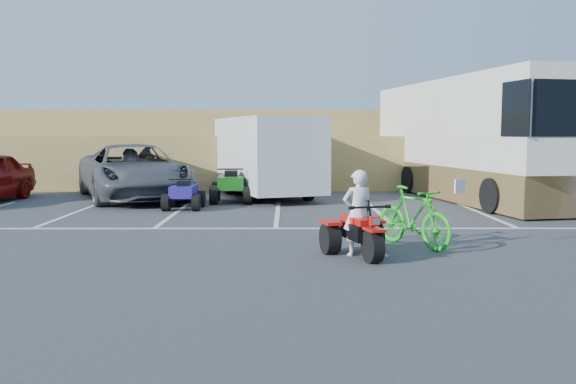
{
  "coord_description": "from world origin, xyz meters",
  "views": [
    {
      "loc": [
        0.24,
        -10.98,
        2.11
      ],
      "look_at": [
        0.27,
        0.52,
        1.0
      ],
      "focal_mm": 38.0,
      "sensor_mm": 36.0,
      "label": 1
    }
  ],
  "objects_px": {
    "red_trike_atv": "(361,257)",
    "quad_atv_green": "(231,202)",
    "quad_atv_blue": "(184,209)",
    "rv_motorhome": "(472,148)",
    "rider": "(358,213)",
    "green_dirt_bike": "(413,217)",
    "cargo_trailer": "(267,154)",
    "grey_pickup": "(133,172)"
  },
  "relations": [
    {
      "from": "rv_motorhome",
      "to": "quad_atv_green",
      "type": "bearing_deg",
      "value": 178.11
    },
    {
      "from": "red_trike_atv",
      "to": "quad_atv_blue",
      "type": "height_order",
      "value": "red_trike_atv"
    },
    {
      "from": "red_trike_atv",
      "to": "grey_pickup",
      "type": "bearing_deg",
      "value": 107.53
    },
    {
      "from": "red_trike_atv",
      "to": "cargo_trailer",
      "type": "height_order",
      "value": "cargo_trailer"
    },
    {
      "from": "rider",
      "to": "rv_motorhome",
      "type": "bearing_deg",
      "value": -133.19
    },
    {
      "from": "rider",
      "to": "quad_atv_green",
      "type": "xyz_separation_m",
      "value": [
        -2.92,
        8.16,
        -0.74
      ]
    },
    {
      "from": "rider",
      "to": "quad_atv_green",
      "type": "height_order",
      "value": "rider"
    },
    {
      "from": "grey_pickup",
      "to": "quad_atv_green",
      "type": "relative_size",
      "value": 3.79
    },
    {
      "from": "grey_pickup",
      "to": "rv_motorhome",
      "type": "height_order",
      "value": "rv_motorhome"
    },
    {
      "from": "rider",
      "to": "green_dirt_bike",
      "type": "bearing_deg",
      "value": -160.91
    },
    {
      "from": "grey_pickup",
      "to": "quad_atv_green",
      "type": "xyz_separation_m",
      "value": [
        3.24,
        -1.02,
        -0.88
      ]
    },
    {
      "from": "rider",
      "to": "grey_pickup",
      "type": "relative_size",
      "value": 0.24
    },
    {
      "from": "rider",
      "to": "grey_pickup",
      "type": "distance_m",
      "value": 11.06
    },
    {
      "from": "cargo_trailer",
      "to": "quad_atv_green",
      "type": "height_order",
      "value": "cargo_trailer"
    },
    {
      "from": "grey_pickup",
      "to": "rv_motorhome",
      "type": "distance_m",
      "value": 10.97
    },
    {
      "from": "green_dirt_bike",
      "to": "grey_pickup",
      "type": "xyz_separation_m",
      "value": [
        -7.29,
        8.39,
        0.31
      ]
    },
    {
      "from": "grey_pickup",
      "to": "quad_atv_blue",
      "type": "height_order",
      "value": "grey_pickup"
    },
    {
      "from": "rider",
      "to": "grey_pickup",
      "type": "xyz_separation_m",
      "value": [
        -6.16,
        9.18,
        0.13
      ]
    },
    {
      "from": "green_dirt_bike",
      "to": "quad_atv_green",
      "type": "bearing_deg",
      "value": 86.11
    },
    {
      "from": "quad_atv_green",
      "to": "quad_atv_blue",
      "type": "bearing_deg",
      "value": -128.02
    },
    {
      "from": "red_trike_atv",
      "to": "quad_atv_blue",
      "type": "distance_m",
      "value": 7.81
    },
    {
      "from": "green_dirt_bike",
      "to": "quad_atv_blue",
      "type": "relative_size",
      "value": 1.37
    },
    {
      "from": "rider",
      "to": "red_trike_atv",
      "type": "bearing_deg",
      "value": 90.0
    },
    {
      "from": "rider",
      "to": "green_dirt_bike",
      "type": "relative_size",
      "value": 0.79
    },
    {
      "from": "rider",
      "to": "cargo_trailer",
      "type": "height_order",
      "value": "cargo_trailer"
    },
    {
      "from": "quad_atv_green",
      "to": "green_dirt_bike",
      "type": "bearing_deg",
      "value": -64.49
    },
    {
      "from": "cargo_trailer",
      "to": "quad_atv_blue",
      "type": "xyz_separation_m",
      "value": [
        -2.2,
        -3.2,
        -1.42
      ]
    },
    {
      "from": "quad_atv_green",
      "to": "rv_motorhome",
      "type": "bearing_deg",
      "value": 5.47
    },
    {
      "from": "quad_atv_blue",
      "to": "green_dirt_bike",
      "type": "bearing_deg",
      "value": -46.94
    },
    {
      "from": "cargo_trailer",
      "to": "quad_atv_green",
      "type": "xyz_separation_m",
      "value": [
        -1.04,
        -1.52,
        -1.42
      ]
    },
    {
      "from": "rv_motorhome",
      "to": "quad_atv_blue",
      "type": "distance_m",
      "value": 9.46
    },
    {
      "from": "green_dirt_bike",
      "to": "cargo_trailer",
      "type": "bearing_deg",
      "value": 76.07
    },
    {
      "from": "rv_motorhome",
      "to": "quad_atv_blue",
      "type": "xyz_separation_m",
      "value": [
        -8.87,
        -2.86,
        -1.63
      ]
    },
    {
      "from": "rider",
      "to": "green_dirt_bike",
      "type": "xyz_separation_m",
      "value": [
        1.12,
        0.79,
        -0.18
      ]
    },
    {
      "from": "green_dirt_bike",
      "to": "grey_pickup",
      "type": "relative_size",
      "value": 0.3
    },
    {
      "from": "quad_atv_blue",
      "to": "quad_atv_green",
      "type": "xyz_separation_m",
      "value": [
        1.17,
        1.68,
        0.0
      ]
    },
    {
      "from": "cargo_trailer",
      "to": "rv_motorhome",
      "type": "height_order",
      "value": "rv_motorhome"
    },
    {
      "from": "green_dirt_bike",
      "to": "quad_atv_blue",
      "type": "height_order",
      "value": "green_dirt_bike"
    },
    {
      "from": "green_dirt_bike",
      "to": "cargo_trailer",
      "type": "relative_size",
      "value": 0.31
    },
    {
      "from": "red_trike_atv",
      "to": "quad_atv_green",
      "type": "bearing_deg",
      "value": 93.53
    },
    {
      "from": "cargo_trailer",
      "to": "quad_atv_blue",
      "type": "height_order",
      "value": "cargo_trailer"
    },
    {
      "from": "quad_atv_green",
      "to": "rider",
      "type": "bearing_deg",
      "value": -73.56
    }
  ]
}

